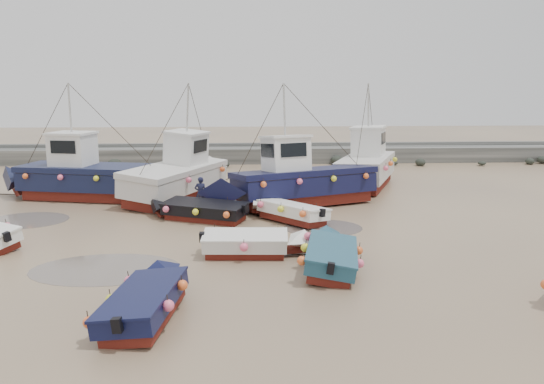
{
  "coord_description": "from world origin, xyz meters",
  "views": [
    {
      "loc": [
        0.49,
        -20.48,
        6.13
      ],
      "look_at": [
        1.74,
        2.92,
        1.4
      ],
      "focal_mm": 35.0,
      "sensor_mm": 36.0,
      "label": 1
    }
  ],
  "objects_px": {
    "dinghy_6": "(286,209)",
    "cabin_boat_2": "(294,181)",
    "dinghy_2": "(330,251)",
    "cabin_boat_1": "(181,173)",
    "person": "(201,209)",
    "dinghy_4": "(198,208)",
    "cabin_boat_3": "(368,164)",
    "cabin_boat_0": "(81,175)",
    "dinghy_1": "(150,295)",
    "dinghy_5": "(255,241)"
  },
  "relations": [
    {
      "from": "dinghy_2",
      "to": "person",
      "type": "distance_m",
      "value": 10.31
    },
    {
      "from": "dinghy_5",
      "to": "dinghy_1",
      "type": "bearing_deg",
      "value": -27.55
    },
    {
      "from": "cabin_boat_0",
      "to": "dinghy_4",
      "type": "bearing_deg",
      "value": -114.24
    },
    {
      "from": "dinghy_4",
      "to": "cabin_boat_0",
      "type": "distance_m",
      "value": 8.47
    },
    {
      "from": "dinghy_2",
      "to": "cabin_boat_3",
      "type": "bearing_deg",
      "value": 83.0
    },
    {
      "from": "dinghy_1",
      "to": "cabin_boat_3",
      "type": "bearing_deg",
      "value": 68.94
    },
    {
      "from": "dinghy_5",
      "to": "cabin_boat_2",
      "type": "distance_m",
      "value": 8.37
    },
    {
      "from": "dinghy_2",
      "to": "cabin_boat_1",
      "type": "distance_m",
      "value": 13.68
    },
    {
      "from": "dinghy_6",
      "to": "person",
      "type": "bearing_deg",
      "value": 105.62
    },
    {
      "from": "dinghy_1",
      "to": "person",
      "type": "height_order",
      "value": "dinghy_1"
    },
    {
      "from": "dinghy_1",
      "to": "dinghy_4",
      "type": "xyz_separation_m",
      "value": [
        0.43,
        10.42,
        -0.01
      ]
    },
    {
      "from": "dinghy_4",
      "to": "cabin_boat_2",
      "type": "bearing_deg",
      "value": -37.6
    },
    {
      "from": "dinghy_1",
      "to": "dinghy_2",
      "type": "xyz_separation_m",
      "value": [
        5.48,
        3.58,
        0.0
      ]
    },
    {
      "from": "cabin_boat_3",
      "to": "cabin_boat_1",
      "type": "bearing_deg",
      "value": -142.67
    },
    {
      "from": "dinghy_4",
      "to": "person",
      "type": "relative_size",
      "value": 3.6
    },
    {
      "from": "dinghy_4",
      "to": "dinghy_5",
      "type": "bearing_deg",
      "value": -131.42
    },
    {
      "from": "cabin_boat_1",
      "to": "cabin_boat_2",
      "type": "height_order",
      "value": "same"
    },
    {
      "from": "person",
      "to": "cabin_boat_2",
      "type": "bearing_deg",
      "value": -178.98
    },
    {
      "from": "dinghy_4",
      "to": "cabin_boat_3",
      "type": "height_order",
      "value": "cabin_boat_3"
    },
    {
      "from": "dinghy_5",
      "to": "cabin_boat_2",
      "type": "bearing_deg",
      "value": 168.27
    },
    {
      "from": "dinghy_4",
      "to": "dinghy_2",
      "type": "bearing_deg",
      "value": -119.88
    },
    {
      "from": "dinghy_4",
      "to": "cabin_boat_3",
      "type": "relative_size",
      "value": 0.65
    },
    {
      "from": "dinghy_1",
      "to": "dinghy_6",
      "type": "height_order",
      "value": "same"
    },
    {
      "from": "dinghy_6",
      "to": "cabin_boat_1",
      "type": "relative_size",
      "value": 0.45
    },
    {
      "from": "dinghy_2",
      "to": "dinghy_6",
      "type": "bearing_deg",
      "value": 109.66
    },
    {
      "from": "person",
      "to": "cabin_boat_1",
      "type": "bearing_deg",
      "value": -71.33
    },
    {
      "from": "cabin_boat_1",
      "to": "cabin_boat_2",
      "type": "xyz_separation_m",
      "value": [
        6.08,
        -2.64,
        0.0
      ]
    },
    {
      "from": "dinghy_5",
      "to": "person",
      "type": "xyz_separation_m",
      "value": [
        -2.57,
        7.58,
        -0.56
      ]
    },
    {
      "from": "cabin_boat_1",
      "to": "dinghy_5",
      "type": "bearing_deg",
      "value": -45.2
    },
    {
      "from": "cabin_boat_1",
      "to": "person",
      "type": "height_order",
      "value": "cabin_boat_1"
    },
    {
      "from": "cabin_boat_2",
      "to": "cabin_boat_0",
      "type": "bearing_deg",
      "value": 56.94
    },
    {
      "from": "dinghy_1",
      "to": "cabin_boat_1",
      "type": "xyz_separation_m",
      "value": [
        -0.95,
        15.64,
        0.77
      ]
    },
    {
      "from": "dinghy_6",
      "to": "cabin_boat_3",
      "type": "height_order",
      "value": "cabin_boat_3"
    },
    {
      "from": "dinghy_4",
      "to": "cabin_boat_3",
      "type": "distance_m",
      "value": 12.74
    },
    {
      "from": "dinghy_2",
      "to": "dinghy_6",
      "type": "distance_m",
      "value": 6.45
    },
    {
      "from": "person",
      "to": "dinghy_4",
      "type": "bearing_deg",
      "value": 86.34
    },
    {
      "from": "cabin_boat_1",
      "to": "cabin_boat_3",
      "type": "xyz_separation_m",
      "value": [
        11.23,
        2.81,
        0.04
      ]
    },
    {
      "from": "dinghy_4",
      "to": "cabin_boat_1",
      "type": "xyz_separation_m",
      "value": [
        -1.37,
        5.22,
        0.78
      ]
    },
    {
      "from": "dinghy_1",
      "to": "cabin_boat_0",
      "type": "bearing_deg",
      "value": 120.3
    },
    {
      "from": "dinghy_2",
      "to": "dinghy_4",
      "type": "relative_size",
      "value": 0.97
    },
    {
      "from": "dinghy_1",
      "to": "cabin_boat_1",
      "type": "bearing_deg",
      "value": 101.54
    },
    {
      "from": "cabin_boat_1",
      "to": "cabin_boat_3",
      "type": "distance_m",
      "value": 11.58
    },
    {
      "from": "dinghy_5",
      "to": "cabin_boat_0",
      "type": "distance_m",
      "value": 14.05
    },
    {
      "from": "cabin_boat_0",
      "to": "cabin_boat_2",
      "type": "bearing_deg",
      "value": -89.59
    },
    {
      "from": "dinghy_2",
      "to": "dinghy_4",
      "type": "distance_m",
      "value": 8.5
    },
    {
      "from": "cabin_boat_2",
      "to": "person",
      "type": "bearing_deg",
      "value": 74.77
    },
    {
      "from": "dinghy_6",
      "to": "cabin_boat_2",
      "type": "distance_m",
      "value": 3.21
    },
    {
      "from": "cabin_boat_0",
      "to": "cabin_boat_3",
      "type": "bearing_deg",
      "value": -67.23
    },
    {
      "from": "cabin_boat_0",
      "to": "dinghy_6",
      "type": "bearing_deg",
      "value": -104.43
    },
    {
      "from": "dinghy_1",
      "to": "dinghy_6",
      "type": "bearing_deg",
      "value": 73.76
    }
  ]
}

